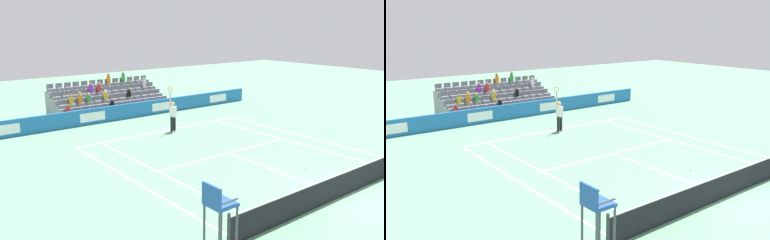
# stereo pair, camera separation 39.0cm
# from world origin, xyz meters

# --- Properties ---
(ground_plane) EXTENTS (80.00, 80.00, 0.00)m
(ground_plane) POSITION_xyz_m (0.00, 0.00, 0.00)
(ground_plane) COLOR #669E77
(line_baseline) EXTENTS (10.97, 0.10, 0.01)m
(line_baseline) POSITION_xyz_m (0.00, -11.89, 0.00)
(line_baseline) COLOR white
(line_baseline) RESTS_ON ground
(line_service) EXTENTS (8.23, 0.10, 0.01)m
(line_service) POSITION_xyz_m (0.00, -6.40, 0.00)
(line_service) COLOR white
(line_service) RESTS_ON ground
(line_centre_service) EXTENTS (0.10, 6.40, 0.01)m
(line_centre_service) POSITION_xyz_m (0.00, -3.20, 0.00)
(line_centre_service) COLOR white
(line_centre_service) RESTS_ON ground
(line_singles_sideline_left) EXTENTS (0.10, 11.89, 0.01)m
(line_singles_sideline_left) POSITION_xyz_m (4.12, -5.95, 0.00)
(line_singles_sideline_left) COLOR white
(line_singles_sideline_left) RESTS_ON ground
(line_singles_sideline_right) EXTENTS (0.10, 11.89, 0.01)m
(line_singles_sideline_right) POSITION_xyz_m (-4.12, -5.95, 0.00)
(line_singles_sideline_right) COLOR white
(line_singles_sideline_right) RESTS_ON ground
(line_doubles_sideline_left) EXTENTS (0.10, 11.89, 0.01)m
(line_doubles_sideline_left) POSITION_xyz_m (5.49, -5.95, 0.00)
(line_doubles_sideline_left) COLOR white
(line_doubles_sideline_left) RESTS_ON ground
(line_doubles_sideline_right) EXTENTS (0.10, 11.89, 0.01)m
(line_doubles_sideline_right) POSITION_xyz_m (-5.49, -5.95, 0.00)
(line_doubles_sideline_right) COLOR white
(line_doubles_sideline_right) RESTS_ON ground
(line_centre_mark) EXTENTS (0.10, 0.20, 0.01)m
(line_centre_mark) POSITION_xyz_m (0.00, -11.79, 0.00)
(line_centre_mark) COLOR white
(line_centre_mark) RESTS_ON ground
(sponsor_barrier) EXTENTS (21.04, 0.22, 1.00)m
(sponsor_barrier) POSITION_xyz_m (0.00, -16.06, 0.50)
(sponsor_barrier) COLOR #1E66AD
(sponsor_barrier) RESTS_ON ground
(tennis_net) EXTENTS (11.97, 0.10, 1.07)m
(tennis_net) POSITION_xyz_m (0.00, 0.00, 0.49)
(tennis_net) COLOR #33383D
(tennis_net) RESTS_ON ground
(tennis_player) EXTENTS (0.53, 0.40, 2.85)m
(tennis_player) POSITION_xyz_m (-0.31, -11.42, 0.99)
(tennis_player) COLOR black
(tennis_player) RESTS_ON ground
(umpire_chair) EXTENTS (0.70, 0.70, 2.34)m
(umpire_chair) POSITION_xyz_m (6.76, 0.47, 1.52)
(umpire_chair) COLOR #474C54
(umpire_chair) RESTS_ON ground
(stadium_stand) EXTENTS (8.06, 3.80, 2.60)m
(stadium_stand) POSITION_xyz_m (0.01, -19.00, 0.68)
(stadium_stand) COLOR gray
(stadium_stand) RESTS_ON ground
(loose_tennis_ball) EXTENTS (0.07, 0.07, 0.07)m
(loose_tennis_ball) POSITION_xyz_m (-1.07, -2.55, 0.03)
(loose_tennis_ball) COLOR #D1E533
(loose_tennis_ball) RESTS_ON ground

